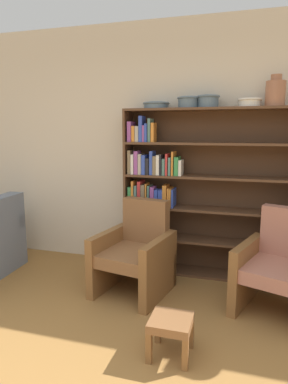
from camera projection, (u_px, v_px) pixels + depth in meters
The scene contains 10 objects.
wall_back at pixel (171, 148), 3.87m from camera, with size 12.00×0.06×2.75m.
bookshelf at pixel (193, 193), 3.71m from camera, with size 1.87×0.30×1.80m.
bowl_stoneware at pixel (156, 105), 3.64m from camera, with size 0.28×0.28×0.07m.
bowl_copper at pixel (188, 102), 3.54m from camera, with size 0.24×0.24×0.11m.
bowl_cream at pixel (208, 101), 3.48m from camera, with size 0.23×0.23×0.12m.
bowl_sage at pixel (250, 102), 3.38m from camera, with size 0.24×0.24×0.08m.
vase_tall at pixel (275, 93), 3.30m from camera, with size 0.19×0.19×0.30m.
armchair_leather at pixel (136, 253), 3.36m from camera, with size 0.76×0.79×0.89m.
armchair_cushioned at pixel (280, 268), 2.99m from camera, with size 0.83×0.85×0.89m.
footstool at pixel (171, 326), 2.39m from camera, with size 0.29×0.29×0.28m.
Camera 1 is at (0.81, -1.03, 1.57)m, focal length 32.00 mm.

